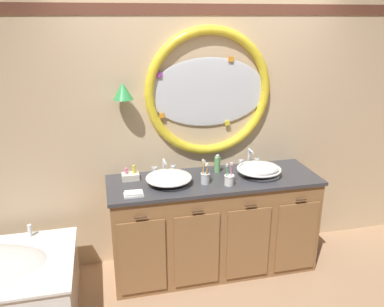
{
  "coord_description": "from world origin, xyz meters",
  "views": [
    {
      "loc": [
        -0.88,
        -2.84,
        2.27
      ],
      "look_at": [
        -0.15,
        0.25,
        1.16
      ],
      "focal_mm": 36.89,
      "sensor_mm": 36.0,
      "label": 1
    }
  ],
  "objects_px": {
    "toothbrush_holder_right": "(229,179)",
    "toiletry_basket": "(130,176)",
    "soap_dispenser": "(217,164)",
    "toothbrush_holder_left": "(205,177)",
    "sink_basin_left": "(169,178)",
    "folded_hand_towel": "(134,194)",
    "sink_basin_right": "(259,169)"
  },
  "relations": [
    {
      "from": "toiletry_basket",
      "to": "toothbrush_holder_right",
      "type": "bearing_deg",
      "value": -20.96
    },
    {
      "from": "sink_basin_left",
      "to": "soap_dispenser",
      "type": "relative_size",
      "value": 2.28
    },
    {
      "from": "toothbrush_holder_left",
      "to": "toothbrush_holder_right",
      "type": "distance_m",
      "value": 0.21
    },
    {
      "from": "toothbrush_holder_left",
      "to": "toiletry_basket",
      "type": "height_order",
      "value": "toothbrush_holder_left"
    },
    {
      "from": "toothbrush_holder_left",
      "to": "folded_hand_towel",
      "type": "distance_m",
      "value": 0.63
    },
    {
      "from": "toothbrush_holder_left",
      "to": "sink_basin_right",
      "type": "bearing_deg",
      "value": 6.62
    },
    {
      "from": "toothbrush_holder_right",
      "to": "folded_hand_towel",
      "type": "height_order",
      "value": "toothbrush_holder_right"
    },
    {
      "from": "sink_basin_left",
      "to": "toiletry_basket",
      "type": "distance_m",
      "value": 0.36
    },
    {
      "from": "sink_basin_right",
      "to": "sink_basin_left",
      "type": "bearing_deg",
      "value": -180.0
    },
    {
      "from": "toothbrush_holder_right",
      "to": "soap_dispenser",
      "type": "xyz_separation_m",
      "value": [
        -0.01,
        0.31,
        0.03
      ]
    },
    {
      "from": "toothbrush_holder_left",
      "to": "toothbrush_holder_right",
      "type": "height_order",
      "value": "toothbrush_holder_left"
    },
    {
      "from": "sink_basin_left",
      "to": "toothbrush_holder_right",
      "type": "relative_size",
      "value": 1.95
    },
    {
      "from": "folded_hand_towel",
      "to": "toiletry_basket",
      "type": "bearing_deg",
      "value": 89.42
    },
    {
      "from": "sink_basin_left",
      "to": "soap_dispenser",
      "type": "xyz_separation_m",
      "value": [
        0.48,
        0.17,
        0.02
      ]
    },
    {
      "from": "folded_hand_towel",
      "to": "toothbrush_holder_right",
      "type": "bearing_deg",
      "value": 2.01
    },
    {
      "from": "toothbrush_holder_left",
      "to": "soap_dispenser",
      "type": "height_order",
      "value": "toothbrush_holder_left"
    },
    {
      "from": "toothbrush_holder_left",
      "to": "folded_hand_towel",
      "type": "bearing_deg",
      "value": -170.34
    },
    {
      "from": "sink_basin_left",
      "to": "toothbrush_holder_left",
      "type": "bearing_deg",
      "value": -11.09
    },
    {
      "from": "toothbrush_holder_left",
      "to": "folded_hand_towel",
      "type": "height_order",
      "value": "toothbrush_holder_left"
    },
    {
      "from": "toothbrush_holder_left",
      "to": "toiletry_basket",
      "type": "relative_size",
      "value": 1.5
    },
    {
      "from": "soap_dispenser",
      "to": "toiletry_basket",
      "type": "height_order",
      "value": "soap_dispenser"
    },
    {
      "from": "sink_basin_left",
      "to": "toothbrush_holder_left",
      "type": "distance_m",
      "value": 0.31
    },
    {
      "from": "toothbrush_holder_left",
      "to": "folded_hand_towel",
      "type": "xyz_separation_m",
      "value": [
        -0.62,
        -0.11,
        -0.04
      ]
    },
    {
      "from": "folded_hand_towel",
      "to": "sink_basin_left",
      "type": "bearing_deg",
      "value": 27.75
    },
    {
      "from": "toothbrush_holder_right",
      "to": "toiletry_basket",
      "type": "relative_size",
      "value": 1.36
    },
    {
      "from": "toothbrush_holder_right",
      "to": "toiletry_basket",
      "type": "xyz_separation_m",
      "value": [
        -0.81,
        0.31,
        -0.02
      ]
    },
    {
      "from": "sink_basin_left",
      "to": "sink_basin_right",
      "type": "xyz_separation_m",
      "value": [
        0.82,
        0.0,
        0.01
      ]
    },
    {
      "from": "sink_basin_right",
      "to": "soap_dispenser",
      "type": "distance_m",
      "value": 0.38
    },
    {
      "from": "sink_basin_left",
      "to": "soap_dispenser",
      "type": "distance_m",
      "value": 0.51
    },
    {
      "from": "soap_dispenser",
      "to": "toiletry_basket",
      "type": "distance_m",
      "value": 0.79
    },
    {
      "from": "soap_dispenser",
      "to": "folded_hand_towel",
      "type": "height_order",
      "value": "soap_dispenser"
    },
    {
      "from": "folded_hand_towel",
      "to": "sink_basin_right",
      "type": "bearing_deg",
      "value": 8.28
    }
  ]
}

